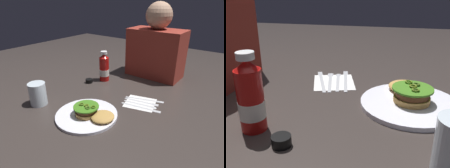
{
  "view_description": "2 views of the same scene",
  "coord_description": "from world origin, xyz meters",
  "views": [
    {
      "loc": [
        0.68,
        -0.72,
        0.53
      ],
      "look_at": [
        0.07,
        0.08,
        0.08
      ],
      "focal_mm": 31.11,
      "sensor_mm": 36.0,
      "label": 1
    },
    {
      "loc": [
        -0.64,
        -0.09,
        0.36
      ],
      "look_at": [
        0.08,
        0.06,
        0.06
      ],
      "focal_mm": 41.94,
      "sensor_mm": 36.0,
      "label": 2
    }
  ],
  "objects": [
    {
      "name": "ground_plane",
      "position": [
        0.0,
        0.0,
        0.0
      ],
      "size": [
        3.0,
        3.0,
        0.0
      ],
      "primitive_type": "plane",
      "color": "#372F2C"
    },
    {
      "name": "dinner_plate",
      "position": [
        0.1,
        -0.16,
        0.01
      ],
      "size": [
        0.3,
        0.3,
        0.01
      ],
      "primitive_type": "cylinder",
      "color": "white",
      "rests_on": "ground_plane"
    },
    {
      "name": "burger_sandwich",
      "position": [
        0.14,
        -0.15,
        0.03
      ],
      "size": [
        0.2,
        0.13,
        0.05
      ],
      "color": "#B98B45",
      "rests_on": "dinner_plate"
    },
    {
      "name": "ketchup_bottle",
      "position": [
        -0.11,
        0.24,
        0.09
      ],
      "size": [
        0.07,
        0.07,
        0.2
      ],
      "color": "#B0110E",
      "rests_on": "ground_plane"
    },
    {
      "name": "condiment_cup",
      "position": [
        -0.17,
        0.14,
        0.01
      ],
      "size": [
        0.05,
        0.05,
        0.03
      ],
      "primitive_type": "cylinder",
      "color": "black",
      "rests_on": "ground_plane"
    },
    {
      "name": "napkin",
      "position": [
        0.24,
        0.11,
        0.0
      ],
      "size": [
        0.19,
        0.18,
        0.0
      ],
      "primitive_type": "cube",
      "rotation": [
        0.0,
        0.0,
        0.26
      ],
      "color": "white",
      "rests_on": "ground_plane"
    },
    {
      "name": "steak_knife",
      "position": [
        0.28,
        0.07,
        0.0
      ],
      "size": [
        0.21,
        0.05,
        0.0
      ],
      "color": "silver",
      "rests_on": "napkin"
    },
    {
      "name": "spoon_utensil",
      "position": [
        0.28,
        0.1,
        0.0
      ],
      "size": [
        0.18,
        0.05,
        0.0
      ],
      "color": "silver",
      "rests_on": "napkin"
    },
    {
      "name": "fork_utensil",
      "position": [
        0.26,
        0.13,
        0.0
      ],
      "size": [
        0.19,
        0.06,
        0.0
      ],
      "color": "silver",
      "rests_on": "napkin"
    },
    {
      "name": "butter_knife",
      "position": [
        0.26,
        0.16,
        0.0
      ],
      "size": [
        0.21,
        0.09,
        0.0
      ],
      "color": "silver",
      "rests_on": "napkin"
    }
  ]
}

